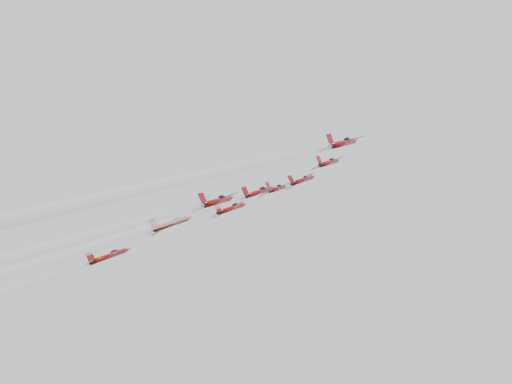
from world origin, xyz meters
The scene contains 7 objects.
jet_lead centered at (-1.71, 22.36, 155.63)m, with size 9.12×11.07×8.87m.
jet_row2_left centered at (-13.58, 9.81, 145.64)m, with size 9.64×11.69×9.38m.
jet_row2_center centered at (-3.03, 13.69, 148.72)m, with size 9.14×11.08×8.89m.
jet_row2_right centered at (14.32, 8.88, 144.88)m, with size 8.48×10.29×8.25m.
jet_center centered at (1.03, -31.39, 112.71)m, with size 8.66×74.54×59.75m.
jet_rear_right centered at (5.58, -52.35, 96.00)m, with size 9.57×82.32×65.99m.
jet_rear_farright centered at (30.93, -47.09, 100.19)m, with size 8.80×75.69×60.67m.
Camera 1 is at (76.14, -93.28, 51.52)m, focal length 50.00 mm.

